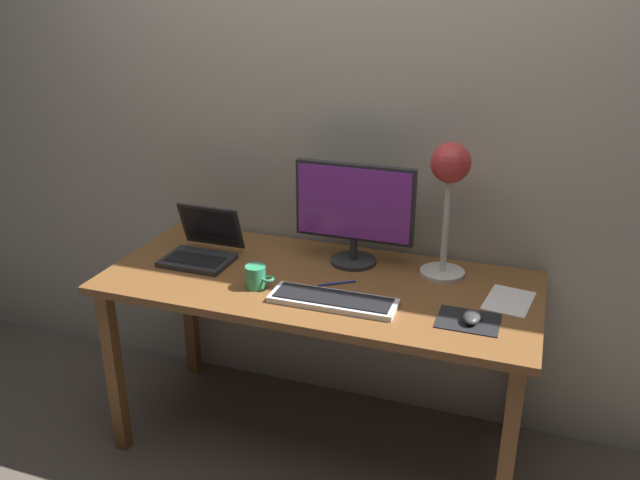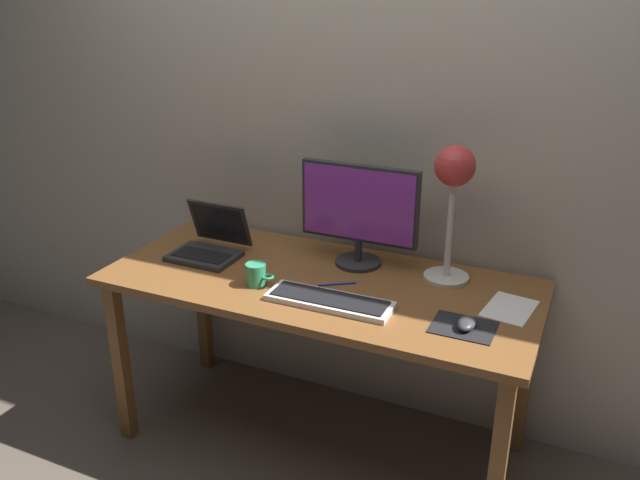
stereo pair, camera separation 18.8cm
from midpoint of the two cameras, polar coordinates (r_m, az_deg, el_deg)
name	(u,v)px [view 1 (the left image)]	position (r m, az deg, el deg)	size (l,w,h in m)	color
ground_plane	(319,441)	(2.82, -2.11, -17.18)	(4.80, 4.80, 0.00)	brown
back_wall	(352,109)	(2.60, 0.75, 11.37)	(4.80, 0.06, 2.60)	#B2A893
desk	(319,299)	(2.46, -2.33, -5.17)	(1.60, 0.70, 0.74)	brown
monitor	(354,209)	(2.47, 0.84, 2.72)	(0.46, 0.18, 0.40)	#28282B
keyboard_main	(333,300)	(2.24, -1.26, -5.32)	(0.44, 0.14, 0.03)	silver
laptop	(204,244)	(2.64, -12.13, -0.37)	(0.27, 0.26, 0.20)	#28282B
desk_lamp	(449,180)	(2.35, 8.99, 5.21)	(0.17, 0.17, 0.51)	beige
mousepad	(468,321)	(2.17, 10.40, -6.99)	(0.20, 0.16, 0.00)	black
mouse	(472,317)	(2.16, 10.68, -6.66)	(0.06, 0.10, 0.03)	#38383A
coffee_mug	(256,277)	(2.36, -7.88, -3.25)	(0.11, 0.07, 0.08)	#339966
paper_sheet_near_mouse	(509,300)	(2.33, 13.96, -5.19)	(0.15, 0.21, 0.00)	white
pen	(337,283)	(2.38, -0.78, -3.83)	(0.01, 0.01, 0.14)	#2633A5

